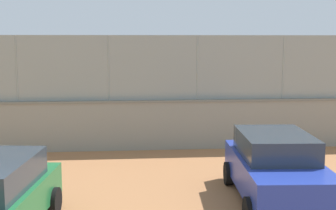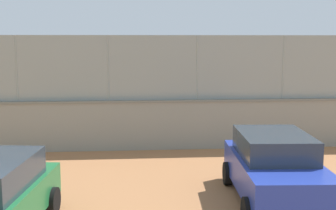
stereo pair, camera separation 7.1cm
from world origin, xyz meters
name	(u,v)px [view 2 (the right image)]	position (x,y,z in m)	size (l,w,h in m)	color
ground_plane	(166,110)	(0.00, 0.00, 0.00)	(260.00, 260.00, 0.00)	#A36B42
perimeter_wall	(109,125)	(2.88, 9.20, 0.89)	(31.81, 1.05, 1.78)	gray
fence_panel_on_wall	(108,68)	(2.88, 9.20, 2.91)	(31.24, 0.66, 2.27)	gray
player_near_wall_returning	(247,110)	(-2.75, 6.91, 0.97)	(0.77, 1.25, 1.64)	navy
player_foreground_swinging	(134,107)	(1.87, 5.13, 0.94)	(1.23, 0.71, 1.59)	navy
sports_ball	(250,145)	(-2.23, 9.28, 0.08)	(0.15, 0.15, 0.15)	#3399D8
parked_car_blue	(275,167)	(-1.20, 14.94, 0.86)	(2.28, 4.20, 1.65)	#23389E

